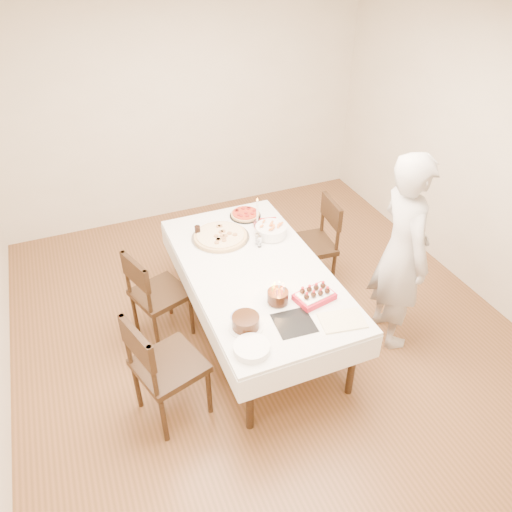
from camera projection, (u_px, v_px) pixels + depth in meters
name	position (u px, v px, depth m)	size (l,w,h in m)	color
floor	(266.00, 332.00, 4.72)	(5.00, 5.00, 0.00)	brown
wall_back	(182.00, 108.00, 5.80)	(4.50, 0.04, 2.70)	beige
wall_front	(511.00, 492.00, 2.06)	(4.50, 0.04, 2.70)	beige
wall_right	(490.00, 162.00, 4.63)	(0.04, 5.00, 2.70)	beige
ceiling	(271.00, 23.00, 3.14)	(5.00, 5.00, 0.00)	white
dining_table	(256.00, 302.00, 4.50)	(1.14, 2.14, 0.75)	silver
chair_right_savory	(310.00, 245.00, 5.04)	(0.50, 0.50, 0.98)	black
chair_left_savory	(160.00, 294.00, 4.45)	(0.48, 0.48, 0.94)	black
chair_left_dessert	(169.00, 365.00, 3.72)	(0.51, 0.51, 1.01)	black
person	(402.00, 253.00, 4.19)	(0.66, 0.44, 1.82)	beige
pizza_white	(220.00, 236.00, 4.65)	(0.55, 0.55, 0.04)	beige
pizza_pepperoni	(245.00, 214.00, 4.98)	(0.31, 0.31, 0.04)	red
red_placemat	(266.00, 224.00, 4.86)	(0.24, 0.24, 0.01)	#B21E1E
pasta_bowl	(271.00, 230.00, 4.67)	(0.30, 0.30, 0.09)	white
taper_candle	(257.00, 212.00, 4.74)	(0.07, 0.07, 0.32)	white
shaker_pair	(260.00, 242.00, 4.52)	(0.09, 0.09, 0.11)	white
cola_glass	(198.00, 231.00, 4.68)	(0.05, 0.05, 0.10)	black
layer_cake	(246.00, 322.00, 3.67)	(0.26, 0.26, 0.11)	#351B0D
cake_board	(294.00, 323.00, 3.74)	(0.29, 0.29, 0.01)	black
birthday_cake	(278.00, 293.00, 3.88)	(0.17, 0.17, 0.16)	#391F0F
strawberry_box	(314.00, 296.00, 3.94)	(0.30, 0.20, 0.08)	#A51225
box_lid	(342.00, 321.00, 3.75)	(0.33, 0.22, 0.03)	beige
plate_stack	(252.00, 348.00, 3.49)	(0.26, 0.26, 0.05)	white
china_plate	(242.00, 317.00, 3.79)	(0.19, 0.19, 0.01)	white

